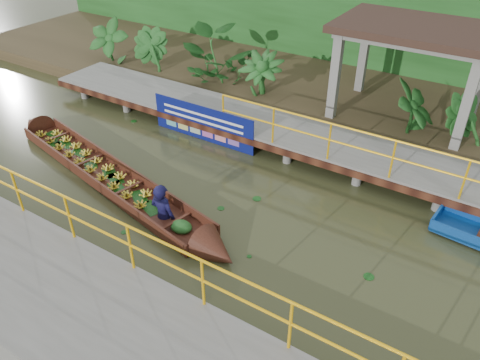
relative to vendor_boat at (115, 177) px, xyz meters
The scene contains 9 objects.
ground 2.26m from the vendor_boat, 17.18° to the left, with size 80.00×80.00×0.00m, color #2E3018.
land_strip 8.44m from the vendor_boat, 75.30° to the left, with size 30.00×8.00×0.45m, color #372D1B.
far_dock 4.63m from the vendor_boat, 62.14° to the left, with size 16.00×2.06×1.66m.
near_dock 4.73m from the vendor_boat, 48.37° to the right, with size 18.00×2.40×1.73m.
pavilion 9.03m from the vendor_boat, 53.55° to the left, with size 4.40×3.00×3.00m.
foliage_backdrop 11.01m from the vendor_boat, 78.64° to the left, with size 30.00×0.80×4.00m, color #174114.
vendor_boat is the anchor object (origin of this frame).
blue_banner 3.19m from the vendor_boat, 81.78° to the left, with size 3.47×0.04×1.08m.
tropical_plants 6.04m from the vendor_boat, 86.24° to the left, with size 14.05×1.05×1.31m.
Camera 1 is at (5.80, -7.26, 6.80)m, focal length 35.00 mm.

